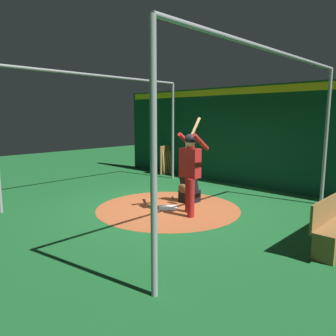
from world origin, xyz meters
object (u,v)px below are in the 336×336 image
(home_plate, at_px, (168,208))
(catcher, at_px, (189,187))
(batter, at_px, (190,166))
(baseball_0, at_px, (172,198))
(bat_rack, at_px, (167,161))

(home_plate, xyz_separation_m, catcher, (-0.74, -0.00, 0.38))
(batter, bearing_deg, baseball_0, -120.67)
(catcher, bearing_deg, batter, 41.89)
(home_plate, relative_size, bat_rack, 0.40)
(home_plate, relative_size, catcher, 0.42)
(home_plate, bearing_deg, bat_rack, -135.95)
(home_plate, height_order, bat_rack, bat_rack)
(bat_rack, height_order, baseball_0, bat_rack)
(batter, distance_m, bat_rack, 5.12)
(batter, height_order, baseball_0, batter)
(baseball_0, bearing_deg, batter, 59.33)
(home_plate, relative_size, baseball_0, 5.68)
(bat_rack, bearing_deg, baseball_0, 45.80)
(batter, xyz_separation_m, baseball_0, (-0.69, -1.17, -1.02))
(batter, xyz_separation_m, catcher, (-0.75, -0.67, -0.67))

